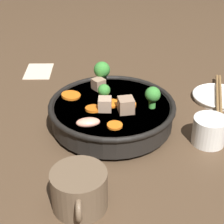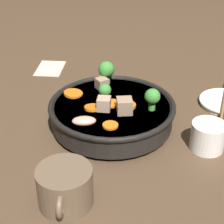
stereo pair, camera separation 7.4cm
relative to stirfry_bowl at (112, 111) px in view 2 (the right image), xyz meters
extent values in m
plane|color=#4C3826|center=(0.00, 0.00, -0.04)|extent=(3.00, 3.00, 0.00)
cylinder|color=black|center=(0.00, 0.00, -0.04)|extent=(0.15, 0.15, 0.01)
cylinder|color=black|center=(0.00, 0.00, -0.01)|extent=(0.27, 0.27, 0.05)
torus|color=black|center=(0.00, 0.00, 0.02)|extent=(0.29, 0.29, 0.01)
cylinder|color=brown|center=(0.00, 0.00, 0.00)|extent=(0.26, 0.26, 0.03)
cylinder|color=orange|center=(0.09, 0.00, 0.02)|extent=(0.03, 0.03, 0.00)
cylinder|color=orange|center=(0.01, 0.04, 0.02)|extent=(0.05, 0.05, 0.01)
cylinder|color=orange|center=(0.02, -0.04, 0.02)|extent=(0.04, 0.04, 0.01)
cylinder|color=orange|center=(-0.04, -0.09, 0.02)|extent=(0.05, 0.06, 0.01)
cylinder|color=orange|center=(0.00, 0.00, 0.02)|extent=(0.04, 0.04, 0.01)
cylinder|color=green|center=(-0.10, -0.02, 0.03)|extent=(0.02, 0.02, 0.02)
sphere|color=#388433|center=(-0.10, -0.02, 0.05)|extent=(0.04, 0.04, 0.04)
cylinder|color=green|center=(-0.02, -0.02, 0.03)|extent=(0.01, 0.01, 0.02)
sphere|color=#388433|center=(-0.02, -0.02, 0.04)|extent=(0.03, 0.03, 0.03)
cylinder|color=green|center=(0.02, 0.09, 0.03)|extent=(0.02, 0.02, 0.02)
sphere|color=#388433|center=(0.02, 0.09, 0.05)|extent=(0.03, 0.03, 0.03)
cube|color=#9E7F66|center=(-0.08, -0.03, 0.03)|extent=(0.04, 0.04, 0.03)
cube|color=tan|center=(0.02, -0.02, 0.03)|extent=(0.03, 0.03, 0.03)
cube|color=#9E7F66|center=(0.03, 0.03, 0.03)|extent=(0.04, 0.04, 0.03)
ellipsoid|color=#EA9E84|center=(0.08, -0.05, 0.03)|extent=(0.03, 0.05, 0.02)
cylinder|color=white|center=(0.08, 0.20, -0.01)|extent=(0.07, 0.07, 0.06)
cylinder|color=brown|center=(0.08, 0.20, 0.01)|extent=(0.06, 0.06, 0.00)
cylinder|color=brown|center=(0.25, -0.07, -0.01)|extent=(0.10, 0.10, 0.07)
torus|color=brown|center=(0.29, -0.07, 0.00)|extent=(0.04, 0.01, 0.04)
cube|color=beige|center=(-0.31, -0.20, -0.04)|extent=(0.11, 0.08, 0.00)
camera|label=1|loc=(0.72, -0.05, 0.44)|focal=60.00mm
camera|label=2|loc=(0.72, 0.03, 0.44)|focal=60.00mm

